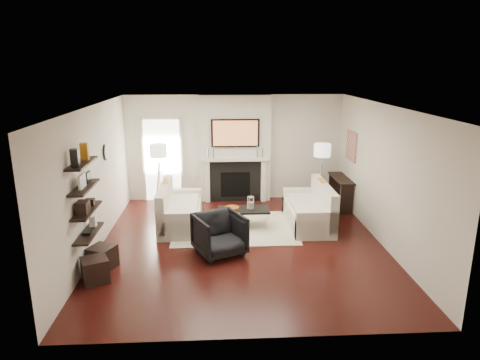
{
  "coord_description": "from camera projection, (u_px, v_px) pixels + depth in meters",
  "views": [
    {
      "loc": [
        -0.46,
        -7.78,
        3.44
      ],
      "look_at": [
        0.0,
        0.6,
        1.15
      ],
      "focal_mm": 32.0,
      "sensor_mm": 36.0,
      "label": 1
    }
  ],
  "objects": [
    {
      "name": "hurricane_glass",
      "position": [
        251.0,
        203.0,
        9.16
      ],
      "size": [
        0.15,
        0.15,
        0.27
      ],
      "primitive_type": "cylinder",
      "color": "white",
      "rests_on": "coffee_table"
    },
    {
      "name": "loveseat_right_cushion",
      "position": [
        306.0,
        205.0,
        9.32
      ],
      "size": [
        0.63,
        1.44,
        0.1
      ],
      "primitive_type": "cube",
      "color": "silver",
      "rests_on": "loveseat_right_base"
    },
    {
      "name": "clock_rim",
      "position": [
        106.0,
        152.0,
        8.7
      ],
      "size": [
        0.04,
        0.34,
        0.34
      ],
      "primitive_type": "cylinder",
      "rotation": [
        0.0,
        1.57,
        0.0
      ],
      "color": "black",
      "rests_on": "wall_left"
    },
    {
      "name": "decor_frame_b",
      "position": [
        88.0,
        177.0,
        7.13
      ],
      "size": [
        0.04,
        0.22,
        0.18
      ],
      "primitive_type": "cube",
      "color": "black",
      "rests_on": "shelf_upper"
    },
    {
      "name": "door_trim_top",
      "position": [
        161.0,
        118.0,
        10.62
      ],
      "size": [
        1.02,
        0.06,
        0.06
      ],
      "primitive_type": "cube",
      "color": "white",
      "rests_on": "wall_back"
    },
    {
      "name": "mantel_shelf",
      "position": [
        235.0,
        159.0,
        10.72
      ],
      "size": [
        1.7,
        0.18,
        0.07
      ],
      "primitive_type": "cube",
      "color": "white",
      "rests_on": "chimney_breast"
    },
    {
      "name": "lamp_right_leg_a",
      "position": [
        325.0,
        184.0,
        10.41
      ],
      "size": [
        0.25,
        0.02,
        1.23
      ],
      "primitive_type": "cylinder",
      "rotation": [
        0.18,
        0.0,
        4.71
      ],
      "color": "silver",
      "rests_on": "floor"
    },
    {
      "name": "loveseat_left_arm_s",
      "position": [
        184.0,
        201.0,
        10.09
      ],
      "size": [
        0.85,
        0.18,
        0.6
      ],
      "primitive_type": "cube",
      "color": "silver",
      "rests_on": "floor"
    },
    {
      "name": "candlestick_l_short",
      "position": [
        208.0,
        154.0,
        10.66
      ],
      "size": [
        0.04,
        0.04,
        0.24
      ],
      "primitive_type": "cylinder",
      "color": "silver",
      "rests_on": "mantel_shelf"
    },
    {
      "name": "door_trim_r",
      "position": [
        182.0,
        160.0,
        10.93
      ],
      "size": [
        0.06,
        0.06,
        2.16
      ],
      "primitive_type": "cube",
      "color": "white",
      "rests_on": "floor"
    },
    {
      "name": "loveseat_right_arm_s",
      "position": [
        301.0,
        201.0,
        10.15
      ],
      "size": [
        0.85,
        0.18,
        0.6
      ],
      "primitive_type": "cube",
      "color": "silver",
      "rests_on": "floor"
    },
    {
      "name": "decor_wine_rack",
      "position": [
        83.0,
        207.0,
        6.83
      ],
      "size": [
        0.18,
        0.25,
        0.2
      ],
      "primitive_type": "cube",
      "color": "black",
      "rests_on": "shelf_lower"
    },
    {
      "name": "mantel_pilaster_r",
      "position": [
        264.0,
        181.0,
        10.93
      ],
      "size": [
        0.12,
        0.08,
        1.1
      ],
      "primitive_type": "cube",
      "color": "white",
      "rests_on": "floor"
    },
    {
      "name": "decor_frame_a",
      "position": [
        82.0,
        181.0,
        6.81
      ],
      "size": [
        0.04,
        0.3,
        0.22
      ],
      "primitive_type": "cube",
      "color": "white",
      "rests_on": "shelf_upper"
    },
    {
      "name": "decor_books",
      "position": [
        88.0,
        232.0,
        7.08
      ],
      "size": [
        0.14,
        0.2,
        0.05
      ],
      "primitive_type": "cube",
      "color": "black",
      "rests_on": "shelf_bottom"
    },
    {
      "name": "firebox",
      "position": [
        235.0,
        184.0,
        10.94
      ],
      "size": [
        0.75,
        0.02,
        0.65
      ],
      "primitive_type": "cube",
      "color": "black",
      "rests_on": "floor"
    },
    {
      "name": "lamp_left_post",
      "position": [
        160.0,
        185.0,
        10.35
      ],
      "size": [
        0.02,
        0.02,
        1.2
      ],
      "primitive_type": "cylinder",
      "color": "silver",
      "rests_on": "floor"
    },
    {
      "name": "shelf_top",
      "position": [
        82.0,
        163.0,
        6.82
      ],
      "size": [
        0.25,
        1.0,
        0.04
      ],
      "primitive_type": "cube",
      "color": "black",
      "rests_on": "wall_left"
    },
    {
      "name": "lamp_right_shade",
      "position": [
        322.0,
        150.0,
        10.18
      ],
      "size": [
        0.4,
        0.4,
        0.3
      ],
      "primitive_type": "cylinder",
      "color": "white",
      "rests_on": "lamp_right_post"
    },
    {
      "name": "coffee_leg_ne",
      "position": [
        268.0,
        222.0,
        9.07
      ],
      "size": [
        0.02,
        0.02,
        0.38
      ],
      "primitive_type": "cylinder",
      "color": "silver",
      "rests_on": "floor"
    },
    {
      "name": "wall_art",
      "position": [
        351.0,
        146.0,
        10.14
      ],
      "size": [
        0.03,
        0.7,
        0.7
      ],
      "primitive_type": "cube",
      "color": "#AF6F57",
      "rests_on": "wall_right"
    },
    {
      "name": "chimney_breast",
      "position": [
        235.0,
        149.0,
        10.84
      ],
      "size": [
        1.8,
        0.25,
        2.7
      ],
      "primitive_type": "cube",
      "color": "silver",
      "rests_on": "floor"
    },
    {
      "name": "loveseat_left_back",
      "position": [
        165.0,
        203.0,
        9.23
      ],
      "size": [
        0.18,
        1.8,
        0.8
      ],
      "primitive_type": "cube",
      "color": "silver",
      "rests_on": "floor"
    },
    {
      "name": "loveseat_left_cushion",
      "position": [
        183.0,
        205.0,
        9.27
      ],
      "size": [
        0.63,
        1.44,
        0.1
      ],
      "primitive_type": "cube",
      "color": "silver",
      "rests_on": "loveseat_left_base"
    },
    {
      "name": "decor_box_tall",
      "position": [
        93.0,
        221.0,
        7.39
      ],
      "size": [
        0.1,
        0.1,
        0.18
      ],
      "primitive_type": "cube",
      "color": "white",
      "rests_on": "shelf_bottom"
    },
    {
      "name": "hallway_panel",
      "position": [
        163.0,
        160.0,
        10.92
      ],
      "size": [
        0.9,
        0.02,
        2.1
      ],
      "primitive_type": "cube",
      "color": "white",
      "rests_on": "floor"
    },
    {
      "name": "loveseat_left_arm_n",
      "position": [
        178.0,
        226.0,
        8.53
      ],
      "size": [
        0.85,
        0.18,
        0.6
      ],
      "primitive_type": "cube",
      "color": "silver",
      "rests_on": "floor"
    },
    {
      "name": "lamp_left_leg_b",
      "position": [
        158.0,
        184.0,
        10.44
      ],
      "size": [
        0.14,
        0.22,
        1.23
      ],
      "primitive_type": "cylinder",
      "rotation": [
        0.18,
        0.0,
        0.52
      ],
      "color": "silver",
      "rests_on": "floor"
    },
    {
      "name": "mantel_pilaster_l",
      "position": [
        207.0,
        181.0,
        10.85
      ],
      "size": [
        0.12,
        0.08,
        1.1
      ],
      "primitive_type": "cube",
      "color": "white",
      "rests_on": "floor"
    },
    {
      "name": "lamp_right_leg_b",
      "position": [
        317.0,
        183.0,
        10.49
      ],
      "size": [
        0.14,
        0.22,
        1.23
      ],
      "primitive_type": "cylinder",
      "rotation": [
        0.18,
        0.0,
        0.52
      ],
      "color": "silver",
      "rests_on": "floor"
    },
    {
      "name": "rug",
      "position": [
        234.0,
        228.0,
        9.25
      ],
      "size": [
        2.6,
        2.0,
        0.01
      ],
      "primitive_type": "cube",
      "color": "beige",
      "rests_on": "floor"
    },
    {
      "name": "tv_screen",
      "position": [
        235.0,
        133.0,
        10.54
      ],
      "size": [
        1.1,
        0.0,
        0.62
      ],
      "primitive_type": "cube",
      "color": "#BF723F",
      "rests_on": "tv_body"
    },
    {
      "name": "room_envelope",
      "position": [
        242.0,
        178.0,
        8.07
      ],
      "size": [
        6.0,
        6.0,
        6.0
      ],
      "color": "#340E0B",
      "rests_on": "ground"
    },
    {
      "name": "door_trim_l",
      "position": [
        144.0,
        161.0,
        10.88
      ],
      "size": [
        0.06,
        0.06,
        2.16
      ],
      "primitive_type": "cube",
      "color": "white",
      "rests_on": "floor"
    },
    {
      "name": "decor_box_small",
      "position": [
        90.0,
        202.0,
        7.22
      ],
      "size": [
        0.15,
        0.12,
        0.12
      ],
      "primitive_type": "cube",
      "color": "black",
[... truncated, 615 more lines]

